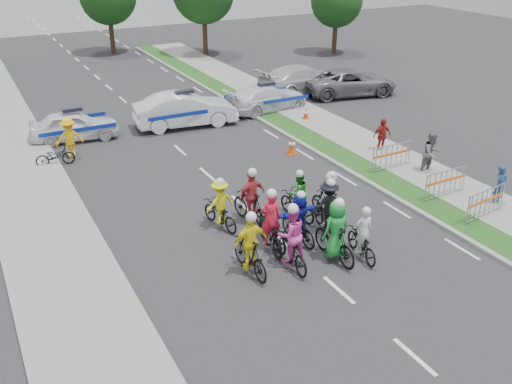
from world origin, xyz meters
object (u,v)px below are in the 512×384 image
rider_5 (299,221)px  cone_1 (306,115)px  rider_4 (328,212)px  barrier_0 (485,205)px  rider_8 (297,200)px  rider_10 (220,208)px  rider_6 (270,229)px  spectator_2 (382,136)px  rider_1 (335,236)px  marshal_hiviz (69,138)px  rider_2 (291,243)px  spectator_1 (432,153)px  barrier_2 (391,158)px  civilian_sedan (302,79)px  parked_bike (55,156)px  civilian_suv (350,82)px  cone_0 (292,146)px  rider_7 (329,199)px  rider_9 (251,202)px  rider_3 (250,250)px  police_car_0 (74,125)px  police_car_2 (266,98)px  police_car_1 (185,110)px  barrier_1 (445,184)px  tree_2 (337,1)px  rider_0 (362,240)px

rider_5 → cone_1: (6.72, 10.14, -0.42)m
rider_4 → barrier_0: (5.18, -1.72, -0.19)m
rider_8 → rider_10: rider_10 is taller
rider_6 → rider_10: (-0.78, 1.92, 0.03)m
spectator_2 → cone_1: bearing=99.6°
rider_5 → spectator_2: (7.29, 4.96, 0.00)m
rider_1 → marshal_hiviz: (-5.17, 12.02, 0.08)m
rider_2 → spectator_1: rider_2 is taller
spectator_1 → barrier_2: (-1.15, 0.99, -0.31)m
civilian_sedan → parked_bike: 15.68m
rider_5 → spectator_2: 8.81m
civilian_suv → rider_10: bearing=142.1°
rider_4 → cone_0: rider_4 is taller
rider_7 → barrier_0: 5.21m
rider_2 → spectator_1: bearing=-154.8°
rider_8 → rider_10: (-2.58, 0.60, 0.04)m
rider_4 → rider_5: (-1.14, -0.10, 0.02)m
rider_9 → parked_bike: 9.54m
barrier_0 → cone_1: 11.77m
rider_3 → parked_bike: bearing=-74.0°
barrier_0 → marshal_hiviz: bearing=132.1°
police_car_0 → parked_bike: 3.16m
rider_1 → rider_5: 1.42m
rider_3 → civilian_sedan: rider_3 is taller
rider_1 → rider_5: (-0.41, 1.36, -0.03)m
police_car_2 → spectator_2: size_ratio=3.08×
rider_1 → police_car_1: rider_1 is taller
marshal_hiviz → barrier_1: (11.08, -10.45, -0.32)m
police_car_0 → tree_2: tree_2 is taller
rider_0 → rider_1: rider_1 is taller
rider_9 → rider_10: rider_9 is taller
rider_2 → police_car_0: (-3.22, 13.89, -0.08)m
barrier_1 → police_car_2: bearing=92.2°
rider_2 → police_car_1: (2.02, 13.32, 0.07)m
civilian_sedan → spectator_2: (-2.11, -9.87, -0.04)m
police_car_1 → parked_bike: (-6.62, -2.26, -0.41)m
police_car_1 → rider_5: bearing=-177.8°
rider_2 → spectator_2: (8.21, 5.99, 0.01)m
rider_10 → civilian_sedan: rider_10 is taller
rider_6 → barrier_0: rider_6 is taller
parked_bike → tree_2: tree_2 is taller
rider_6 → tree_2: size_ratio=0.36×
rider_9 → civilian_suv: rider_9 is taller
civilian_suv → marshal_hiviz: size_ratio=3.07×
rider_8 → rider_10: 2.65m
rider_7 → barrier_1: bearing=161.9°
rider_5 → cone_0: (3.76, 6.61, -0.42)m
rider_7 → police_car_1: 11.37m
rider_6 → cone_0: rider_6 is taller
police_car_2 → tree_2: (11.77, 10.58, 3.15)m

